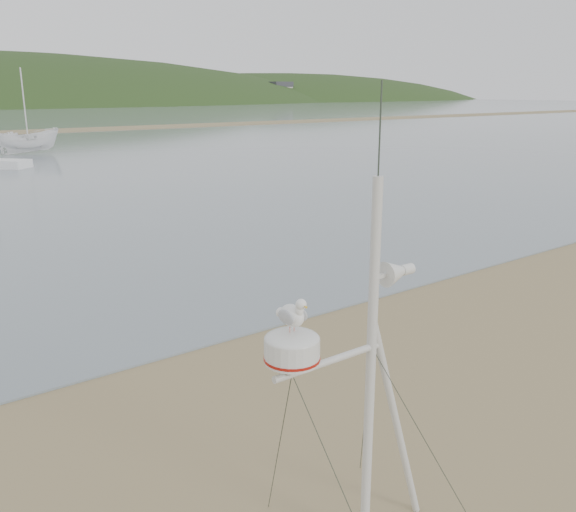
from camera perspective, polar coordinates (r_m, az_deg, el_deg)
ground at (r=7.91m, az=-5.37°, el=-21.36°), size 560.00×560.00×0.00m
mast_rig at (r=6.57m, az=7.39°, el=-17.60°), size 2.13×2.27×4.81m
boat_white at (r=51.04m, az=-23.31°, el=11.49°), size 1.96×1.91×4.79m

